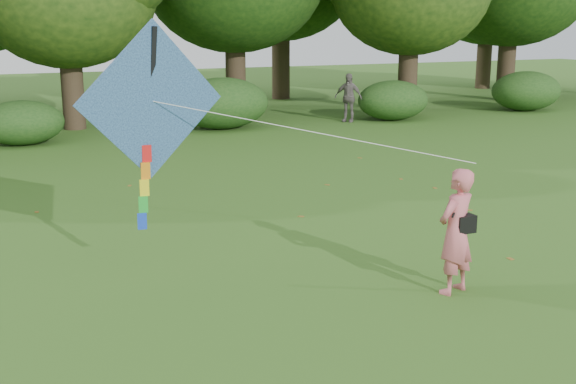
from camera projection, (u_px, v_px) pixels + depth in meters
name	position (u px, v px, depth m)	size (l,w,h in m)	color
ground	(436.00, 326.00, 9.53)	(100.00, 100.00, 0.00)	#265114
man_kite_flyer	(456.00, 231.00, 10.49)	(0.68, 0.45, 1.87)	#D2636E
bystander_right	(348.00, 98.00, 28.22)	(1.11, 0.46, 1.90)	slate
crossbody_bag	(464.00, 223.00, 10.48)	(0.43, 0.20, 0.73)	black
flying_kite	(152.00, 104.00, 10.63)	(5.27, 2.66, 3.14)	#2559A2
shrub_band	(121.00, 111.00, 24.74)	(39.15, 3.22, 1.88)	#264919
fallen_leaves	(349.00, 205.00, 15.72)	(9.29, 13.36, 0.01)	brown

